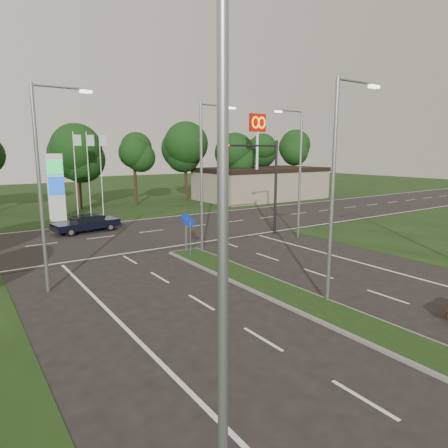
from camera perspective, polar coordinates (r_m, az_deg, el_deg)
verge_far at (r=61.00m, az=-23.21°, el=3.70°), size 160.00×50.00×0.02m
cross_road at (r=31.45m, az=-11.97°, el=-1.25°), size 160.00×12.00×0.02m
median_kerb at (r=15.68m, az=18.14°, el=-13.32°), size 2.00×26.00×0.12m
commercial_building at (r=52.84m, az=5.34°, el=5.76°), size 16.00×9.00×4.00m
streetlight_median_near at (r=16.48m, az=15.75°, el=6.01°), size 2.53×0.22×9.00m
streetlight_median_far at (r=24.14m, az=-2.84°, el=7.65°), size 2.53×0.22×9.00m
streetlight_left_near at (r=5.74m, az=1.48°, el=-1.17°), size 2.53×0.22×9.00m
streetlight_left_far at (r=18.89m, az=-24.34°, el=5.99°), size 2.53×0.22×9.00m
streetlight_right_far at (r=28.98m, az=10.55°, el=7.95°), size 2.53×0.22×9.00m
traffic_signal at (r=29.40m, az=5.51°, el=7.28°), size 5.10×0.42×7.00m
median_signs at (r=24.38m, az=-5.27°, el=-0.32°), size 1.16×1.76×2.38m
gas_pylon at (r=38.53m, az=-22.60°, el=5.09°), size 5.80×1.26×8.00m
mcdonalds_sign at (r=47.05m, az=4.81°, el=12.50°), size 2.20×0.47×10.40m
treeline_far at (r=46.01m, az=-19.93°, el=10.54°), size 6.00×6.00×9.90m
navy_sedan at (r=32.74m, az=-19.07°, el=0.13°), size 5.04×2.54×1.33m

